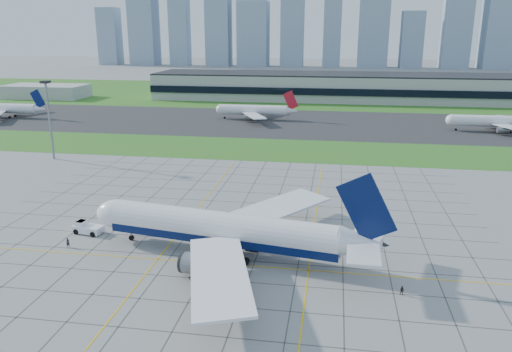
{
  "coord_description": "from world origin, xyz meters",
  "views": [
    {
      "loc": [
        21.42,
        -82.62,
        40.85
      ],
      "look_at": [
        3.12,
        31.85,
        7.0
      ],
      "focal_mm": 35.0,
      "sensor_mm": 36.0,
      "label": 1
    }
  ],
  "objects_px": {
    "distant_jet_0": "(8,108)",
    "distant_jet_2": "(503,121)",
    "airliner": "(224,229)",
    "light_mast": "(49,110)",
    "crew_far": "(402,291)",
    "crew_near": "(68,243)",
    "distant_jet_1": "(255,110)",
    "pushback_tug": "(87,228)"
  },
  "relations": [
    {
      "from": "distant_jet_2",
      "to": "light_mast",
      "type": "bearing_deg",
      "value": -155.83
    },
    {
      "from": "crew_near",
      "to": "crew_far",
      "type": "xyz_separation_m",
      "value": [
        62.47,
        -8.78,
        -0.16
      ]
    },
    {
      "from": "distant_jet_1",
      "to": "distant_jet_2",
      "type": "distance_m",
      "value": 108.1
    },
    {
      "from": "airliner",
      "to": "crew_far",
      "type": "height_order",
      "value": "airliner"
    },
    {
      "from": "light_mast",
      "to": "distant_jet_0",
      "type": "relative_size",
      "value": 0.6
    },
    {
      "from": "pushback_tug",
      "to": "distant_jet_0",
      "type": "distance_m",
      "value": 168.65
    },
    {
      "from": "distant_jet_0",
      "to": "distant_jet_1",
      "type": "relative_size",
      "value": 1.0
    },
    {
      "from": "airliner",
      "to": "distant_jet_1",
      "type": "relative_size",
      "value": 1.37
    },
    {
      "from": "crew_near",
      "to": "distant_jet_2",
      "type": "distance_m",
      "value": 181.72
    },
    {
      "from": "crew_near",
      "to": "crew_far",
      "type": "height_order",
      "value": "crew_near"
    },
    {
      "from": "light_mast",
      "to": "crew_near",
      "type": "bearing_deg",
      "value": -57.69
    },
    {
      "from": "distant_jet_2",
      "to": "distant_jet_1",
      "type": "bearing_deg",
      "value": 172.55
    },
    {
      "from": "distant_jet_2",
      "to": "crew_near",
      "type": "bearing_deg",
      "value": -131.25
    },
    {
      "from": "airliner",
      "to": "distant_jet_0",
      "type": "height_order",
      "value": "airliner"
    },
    {
      "from": "light_mast",
      "to": "crew_near",
      "type": "relative_size",
      "value": 13.47
    },
    {
      "from": "pushback_tug",
      "to": "distant_jet_0",
      "type": "xyz_separation_m",
      "value": [
        -107.59,
        129.83,
        3.36
      ]
    },
    {
      "from": "light_mast",
      "to": "pushback_tug",
      "type": "xyz_separation_m",
      "value": [
        41.06,
        -57.22,
        -15.06
      ]
    },
    {
      "from": "crew_near",
      "to": "crew_far",
      "type": "bearing_deg",
      "value": -56.48
    },
    {
      "from": "crew_far",
      "to": "distant_jet_1",
      "type": "distance_m",
      "value": 167.04
    },
    {
      "from": "pushback_tug",
      "to": "distant_jet_2",
      "type": "relative_size",
      "value": 0.2
    },
    {
      "from": "crew_far",
      "to": "airliner",
      "type": "bearing_deg",
      "value": 178.52
    },
    {
      "from": "light_mast",
      "to": "crew_near",
      "type": "height_order",
      "value": "light_mast"
    },
    {
      "from": "crew_far",
      "to": "distant_jet_1",
      "type": "xyz_separation_m",
      "value": [
        -49.86,
        159.38,
        3.7
      ]
    },
    {
      "from": "airliner",
      "to": "pushback_tug",
      "type": "relative_size",
      "value": 6.37
    },
    {
      "from": "airliner",
      "to": "distant_jet_0",
      "type": "xyz_separation_m",
      "value": [
        -138.34,
        135.35,
        -0.56
      ]
    },
    {
      "from": "light_mast",
      "to": "distant_jet_2",
      "type": "distance_m",
      "value": 176.42
    },
    {
      "from": "light_mast",
      "to": "crew_far",
      "type": "height_order",
      "value": "light_mast"
    },
    {
      "from": "crew_near",
      "to": "distant_jet_1",
      "type": "height_order",
      "value": "distant_jet_1"
    },
    {
      "from": "crew_near",
      "to": "distant_jet_0",
      "type": "relative_size",
      "value": 0.04
    },
    {
      "from": "distant_jet_0",
      "to": "distant_jet_2",
      "type": "height_order",
      "value": "same"
    },
    {
      "from": "light_mast",
      "to": "crew_near",
      "type": "distance_m",
      "value": 77.85
    },
    {
      "from": "distant_jet_0",
      "to": "distant_jet_2",
      "type": "distance_m",
      "value": 227.13
    },
    {
      "from": "crew_far",
      "to": "distant_jet_0",
      "type": "bearing_deg",
      "value": 156.4
    },
    {
      "from": "light_mast",
      "to": "distant_jet_2",
      "type": "bearing_deg",
      "value": 24.17
    },
    {
      "from": "pushback_tug",
      "to": "crew_near",
      "type": "xyz_separation_m",
      "value": [
        -0.26,
        -7.31,
        -0.17
      ]
    },
    {
      "from": "light_mast",
      "to": "crew_far",
      "type": "bearing_deg",
      "value": -35.37
    },
    {
      "from": "airliner",
      "to": "distant_jet_1",
      "type": "distance_m",
      "value": 149.96
    },
    {
      "from": "distant_jet_0",
      "to": "crew_far",
      "type": "bearing_deg",
      "value": -40.67
    },
    {
      "from": "light_mast",
      "to": "distant_jet_1",
      "type": "bearing_deg",
      "value": 58.18
    },
    {
      "from": "crew_far",
      "to": "crew_near",
      "type": "bearing_deg",
      "value": -170.93
    },
    {
      "from": "airliner",
      "to": "crew_far",
      "type": "distance_m",
      "value": 33.46
    },
    {
      "from": "light_mast",
      "to": "distant_jet_2",
      "type": "xyz_separation_m",
      "value": [
        160.6,
        72.07,
        -11.69
      ]
    }
  ]
}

